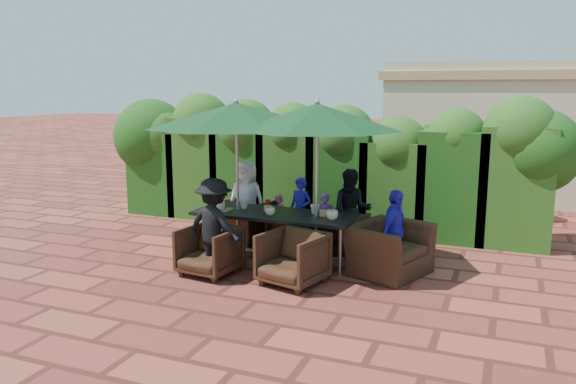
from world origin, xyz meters
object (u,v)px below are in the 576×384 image
at_px(umbrella_left, 236,115).
at_px(dining_table, 275,217).
at_px(chair_far_mid, 293,224).
at_px(umbrella_right, 317,117).
at_px(chair_near_left, 209,248).
at_px(chair_far_right, 342,228).
at_px(chair_end_right, 388,241).
at_px(chair_far_left, 247,218).
at_px(chair_near_right, 293,256).

bearing_deg(umbrella_left, dining_table, 0.14).
relative_size(umbrella_left, chair_far_mid, 3.69).
relative_size(dining_table, umbrella_right, 1.01).
height_order(umbrella_left, chair_near_left, umbrella_left).
bearing_deg(chair_far_right, chair_far_mid, 34.92).
bearing_deg(chair_end_right, chair_far_left, 93.62).
relative_size(chair_near_right, chair_end_right, 0.72).
bearing_deg(chair_far_right, chair_near_left, 79.09).
bearing_deg(umbrella_right, chair_far_right, 83.90).
xyz_separation_m(chair_far_mid, chair_near_right, (0.69, -1.75, 0.02)).
distance_m(umbrella_left, chair_far_left, 2.01).
bearing_deg(chair_near_left, dining_table, 65.16).
height_order(dining_table, chair_far_right, dining_table).
bearing_deg(chair_near_right, chair_near_left, -163.00).
height_order(chair_far_mid, chair_near_right, chair_near_right).
bearing_deg(chair_far_left, dining_table, 152.74).
xyz_separation_m(umbrella_left, chair_near_left, (0.03, -0.96, -1.83)).
distance_m(chair_far_right, chair_near_right, 1.90).
bearing_deg(chair_near_right, umbrella_right, 102.82).
bearing_deg(chair_near_left, chair_far_right, 61.90).
distance_m(chair_far_mid, chair_near_right, 1.88).
xyz_separation_m(umbrella_left, chair_far_left, (-0.25, 0.84, -1.81)).
height_order(chair_far_left, chair_near_left, chair_far_left).
bearing_deg(umbrella_left, chair_far_left, 106.48).
relative_size(umbrella_right, chair_far_left, 3.04).
height_order(dining_table, chair_near_right, chair_near_right).
bearing_deg(umbrella_left, umbrella_right, -0.77).
xyz_separation_m(dining_table, umbrella_right, (0.67, -0.02, 1.54)).
distance_m(dining_table, chair_far_left, 1.25).
relative_size(dining_table, chair_far_mid, 3.30).
xyz_separation_m(dining_table, umbrella_left, (-0.63, -0.00, 1.54)).
relative_size(umbrella_left, chair_far_right, 4.01).
distance_m(umbrella_right, chair_near_right, 2.02).
xyz_separation_m(umbrella_right, chair_end_right, (1.06, 0.05, -1.73)).
height_order(chair_far_mid, chair_near_left, chair_near_left).
bearing_deg(chair_near_left, umbrella_left, 98.77).
bearing_deg(chair_far_mid, chair_end_right, 149.48).
distance_m(umbrella_right, chair_near_left, 2.42).
bearing_deg(dining_table, umbrella_right, -1.61).
bearing_deg(chair_far_mid, umbrella_left, 48.95).
distance_m(dining_table, umbrella_right, 1.68).
height_order(umbrella_right, chair_near_left, umbrella_right).
height_order(chair_far_right, chair_near_right, chair_near_right).
distance_m(umbrella_right, chair_far_mid, 2.15).
relative_size(umbrella_left, chair_near_left, 3.67).
xyz_separation_m(umbrella_left, chair_far_mid, (0.59, 0.84, -1.84)).
relative_size(chair_far_left, chair_end_right, 0.74).
bearing_deg(chair_near_left, chair_far_mid, 79.82).
distance_m(dining_table, chair_near_left, 1.17).
distance_m(chair_far_left, chair_far_mid, 0.84).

